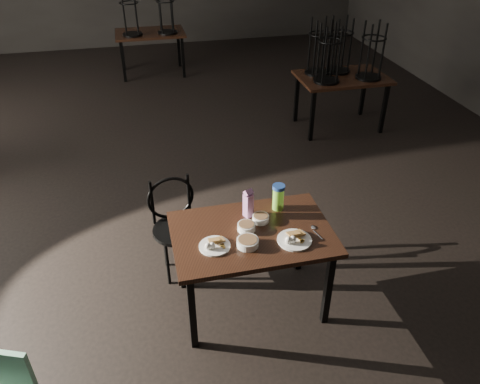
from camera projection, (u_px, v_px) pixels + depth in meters
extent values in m
plane|color=black|center=(150.00, 196.00, 5.24)|extent=(12.00, 12.00, 0.00)
cube|color=black|center=(252.00, 234.00, 3.51)|extent=(1.20, 0.80, 0.04)
cube|color=black|center=(192.00, 312.00, 3.35)|extent=(0.05, 0.05, 0.71)
cube|color=black|center=(328.00, 288.00, 3.55)|extent=(0.05, 0.05, 0.71)
cube|color=black|center=(181.00, 255.00, 3.87)|extent=(0.05, 0.05, 0.71)
cube|color=black|center=(300.00, 237.00, 4.07)|extent=(0.05, 0.05, 0.71)
cylinder|color=white|center=(215.00, 246.00, 3.35)|extent=(0.23, 0.23, 0.01)
cube|color=olive|center=(214.00, 238.00, 3.35)|extent=(0.08, 0.08, 0.04)
cube|color=olive|center=(218.00, 237.00, 3.36)|extent=(0.09, 0.10, 0.03)
ellipsoid|color=white|center=(208.00, 246.00, 3.29)|extent=(0.04, 0.04, 0.05)
ellipsoid|color=white|center=(212.00, 246.00, 3.30)|extent=(0.04, 0.04, 0.05)
cylinder|color=white|center=(294.00, 240.00, 3.40)|extent=(0.25, 0.25, 0.02)
cube|color=olive|center=(294.00, 231.00, 3.41)|extent=(0.09, 0.09, 0.04)
cube|color=olive|center=(298.00, 230.00, 3.41)|extent=(0.11, 0.11, 0.03)
ellipsoid|color=white|center=(288.00, 240.00, 3.34)|extent=(0.05, 0.05, 0.06)
ellipsoid|color=white|center=(293.00, 239.00, 3.35)|extent=(0.05, 0.05, 0.06)
cylinder|color=white|center=(246.00, 227.00, 3.50)|extent=(0.14, 0.14, 0.05)
cylinder|color=brown|center=(246.00, 225.00, 3.49)|extent=(0.12, 0.12, 0.01)
cylinder|color=white|center=(261.00, 218.00, 3.59)|extent=(0.13, 0.13, 0.05)
cylinder|color=brown|center=(261.00, 217.00, 3.58)|extent=(0.11, 0.11, 0.01)
cylinder|color=white|center=(248.00, 243.00, 3.35)|extent=(0.16, 0.16, 0.05)
cylinder|color=brown|center=(248.00, 240.00, 3.34)|extent=(0.14, 0.14, 0.01)
cube|color=#851871|center=(248.00, 205.00, 3.61)|extent=(0.08, 0.08, 0.20)
cube|color=#851871|center=(248.00, 193.00, 3.54)|extent=(0.08, 0.08, 0.06)
cylinder|color=#91EA45|center=(278.00, 199.00, 3.69)|extent=(0.11, 0.11, 0.19)
cylinder|color=navy|center=(279.00, 187.00, 3.63)|extent=(0.12, 0.12, 0.03)
ellipsoid|color=silver|center=(313.00, 227.00, 3.53)|extent=(0.05, 0.06, 0.01)
cube|color=silver|center=(318.00, 235.00, 3.46)|extent=(0.03, 0.12, 0.00)
cylinder|color=black|center=(178.00, 230.00, 3.95)|extent=(0.42, 0.42, 0.03)
torus|color=black|center=(171.00, 198.00, 3.98)|extent=(0.41, 0.09, 0.41)
cylinder|color=black|center=(192.00, 241.00, 4.21)|extent=(0.03, 0.03, 0.48)
cylinder|color=black|center=(165.00, 245.00, 4.16)|extent=(0.03, 0.03, 0.48)
cylinder|color=black|center=(168.00, 263.00, 3.97)|extent=(0.03, 0.03, 0.48)
cylinder|color=black|center=(196.00, 258.00, 4.01)|extent=(0.03, 0.03, 0.48)
cube|color=black|center=(342.00, 77.00, 6.34)|extent=(1.20, 0.80, 0.04)
cube|color=black|center=(312.00, 116.00, 6.19)|extent=(0.05, 0.05, 0.71)
cube|color=black|center=(384.00, 109.00, 6.39)|extent=(0.05, 0.05, 0.71)
cube|color=black|center=(297.00, 98.00, 6.71)|extent=(0.05, 0.05, 0.71)
cube|color=black|center=(363.00, 92.00, 6.91)|extent=(0.05, 0.05, 0.71)
cylinder|color=black|center=(326.00, 80.00, 6.14)|extent=(0.34, 0.34, 0.03)
torus|color=black|center=(330.00, 42.00, 5.87)|extent=(0.32, 0.32, 0.02)
cylinder|color=black|center=(333.00, 50.00, 6.04)|extent=(0.03, 0.03, 0.70)
cylinder|color=black|center=(319.00, 51.00, 6.00)|extent=(0.03, 0.03, 0.70)
cylinder|color=black|center=(325.00, 56.00, 5.84)|extent=(0.03, 0.03, 0.70)
cylinder|color=black|center=(339.00, 55.00, 5.88)|extent=(0.03, 0.03, 0.70)
cylinder|color=black|center=(368.00, 77.00, 6.26)|extent=(0.34, 0.34, 0.03)
torus|color=black|center=(374.00, 39.00, 5.98)|extent=(0.32, 0.32, 0.02)
cylinder|color=black|center=(376.00, 47.00, 6.16)|extent=(0.03, 0.03, 0.70)
cylinder|color=black|center=(362.00, 48.00, 6.12)|extent=(0.03, 0.03, 0.70)
cylinder|color=black|center=(369.00, 52.00, 5.96)|extent=(0.03, 0.03, 0.70)
cylinder|color=black|center=(383.00, 51.00, 6.00)|extent=(0.03, 0.03, 0.70)
cylinder|color=black|center=(337.00, 71.00, 6.47)|extent=(0.34, 0.34, 0.03)
torus|color=black|center=(342.00, 34.00, 6.19)|extent=(0.32, 0.32, 0.02)
cylinder|color=black|center=(344.00, 42.00, 6.37)|extent=(0.03, 0.03, 0.70)
cylinder|color=black|center=(331.00, 42.00, 6.33)|extent=(0.03, 0.03, 0.70)
cylinder|color=black|center=(337.00, 47.00, 6.17)|extent=(0.03, 0.03, 0.70)
cylinder|color=black|center=(350.00, 46.00, 6.21)|extent=(0.03, 0.03, 0.70)
cylinder|color=black|center=(317.00, 72.00, 6.41)|extent=(0.34, 0.34, 0.03)
torus|color=black|center=(320.00, 35.00, 6.14)|extent=(0.32, 0.32, 0.02)
cylinder|color=black|center=(324.00, 43.00, 6.31)|extent=(0.03, 0.03, 0.70)
cylinder|color=black|center=(310.00, 44.00, 6.27)|extent=(0.03, 0.03, 0.70)
cylinder|color=black|center=(315.00, 48.00, 6.11)|extent=(0.03, 0.03, 0.70)
cylinder|color=black|center=(329.00, 47.00, 6.15)|extent=(0.03, 0.03, 0.70)
cube|color=black|center=(150.00, 33.00, 8.23)|extent=(1.20, 0.80, 0.04)
cube|color=black|center=(123.00, 62.00, 8.08)|extent=(0.05, 0.05, 0.71)
cube|color=black|center=(183.00, 58.00, 8.28)|extent=(0.05, 0.05, 0.71)
cube|color=black|center=(122.00, 51.00, 8.60)|extent=(0.05, 0.05, 0.71)
cube|color=black|center=(179.00, 47.00, 8.80)|extent=(0.05, 0.05, 0.71)
cylinder|color=black|center=(133.00, 34.00, 8.03)|extent=(0.34, 0.34, 0.03)
torus|color=black|center=(129.00, 4.00, 7.76)|extent=(0.32, 0.32, 0.02)
cylinder|color=black|center=(136.00, 11.00, 7.93)|extent=(0.03, 0.03, 0.70)
cylinder|color=black|center=(124.00, 11.00, 7.89)|extent=(0.03, 0.03, 0.70)
cylinder|color=black|center=(124.00, 14.00, 7.73)|extent=(0.03, 0.03, 0.70)
cylinder|color=black|center=(136.00, 13.00, 7.77)|extent=(0.03, 0.03, 0.70)
cylinder|color=black|center=(168.00, 32.00, 8.15)|extent=(0.34, 0.34, 0.03)
torus|color=black|center=(165.00, 2.00, 7.87)|extent=(0.32, 0.32, 0.02)
cylinder|color=black|center=(171.00, 9.00, 8.04)|extent=(0.03, 0.03, 0.70)
cylinder|color=black|center=(159.00, 9.00, 8.01)|extent=(0.03, 0.03, 0.70)
cylinder|color=black|center=(160.00, 12.00, 7.85)|extent=(0.03, 0.03, 0.70)
cylinder|color=black|center=(172.00, 11.00, 7.88)|extent=(0.03, 0.03, 0.70)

